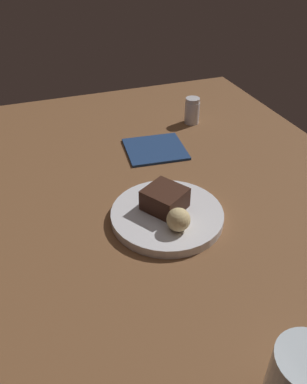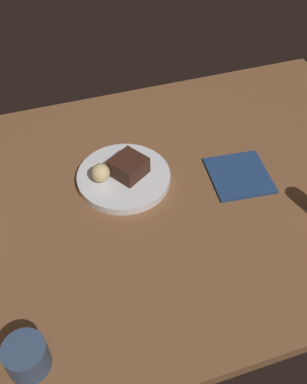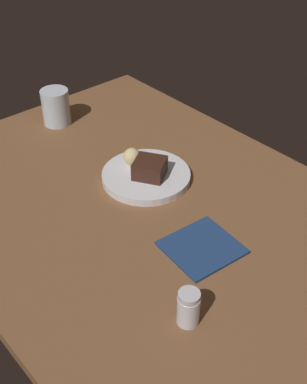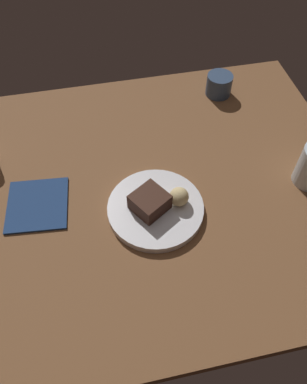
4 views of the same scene
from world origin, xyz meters
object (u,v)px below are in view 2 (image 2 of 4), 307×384
Objects in this scene: coffee_cup at (27,357)px; folded_napkin at (238,174)px; dessert_plate at (124,177)px; bread_roll at (100,173)px; chocolate_cake_slice at (129,167)px.

coffee_cup reaches higher than folded_napkin.
dessert_plate is 6.22cm from bread_roll.
coffee_cup is (-28.25, -37.40, -0.90)cm from chocolate_cake_slice.
dessert_plate is 27.34cm from folded_napkin.
chocolate_cake_slice is 46.88cm from coffee_cup.
dessert_plate is at bearing 165.52° from folded_napkin.
bread_roll is (-6.70, -0.02, 0.06)cm from chocolate_cake_slice.
chocolate_cake_slice is 0.99× the size of coffee_cup.
folded_napkin is (31.84, -6.82, -3.77)cm from bread_roll.
dessert_plate is at bearing -179.62° from chocolate_cake_slice.
dessert_plate is at bearing 54.25° from coffee_cup.
bread_roll reaches higher than dessert_plate.
chocolate_cake_slice is at bearing 164.77° from folded_napkin.
bread_roll is at bearing 60.04° from coffee_cup.
bread_roll is at bearing -179.83° from dessert_plate.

